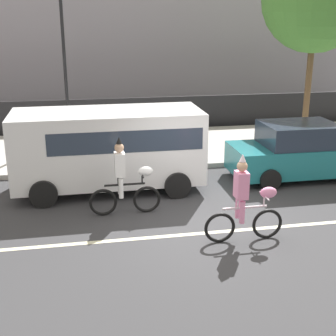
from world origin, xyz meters
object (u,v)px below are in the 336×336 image
at_px(parked_car_teal, 300,152).
at_px(parked_van_white, 111,144).
at_px(parade_cyclist_zebra, 125,181).
at_px(parade_cyclist_pink, 246,203).
at_px(street_lamp_post, 63,33).

bearing_deg(parked_car_teal, parked_van_white, 179.53).
bearing_deg(parked_van_white, parked_car_teal, -0.47).
xyz_separation_m(parade_cyclist_zebra, parked_van_white, (-0.19, 1.80, 0.44)).
bearing_deg(parade_cyclist_pink, street_lamp_post, 111.63).
bearing_deg(street_lamp_post, parked_van_white, -77.92).
bearing_deg(parked_car_teal, parade_cyclist_zebra, -161.61).
relative_size(parked_van_white, parked_car_teal, 1.22).
relative_size(parade_cyclist_zebra, parked_car_teal, 0.47).
height_order(parade_cyclist_zebra, parked_van_white, parked_van_white).
bearing_deg(parade_cyclist_zebra, parked_van_white, 96.02).
bearing_deg(parade_cyclist_pink, parked_car_teal, 50.77).
xyz_separation_m(parked_car_teal, street_lamp_post, (-6.72, 5.83, 3.21)).
bearing_deg(parade_cyclist_zebra, street_lamp_post, 100.66).
distance_m(parade_cyclist_zebra, parade_cyclist_pink, 2.98).
height_order(parade_cyclist_zebra, parked_car_teal, parade_cyclist_zebra).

